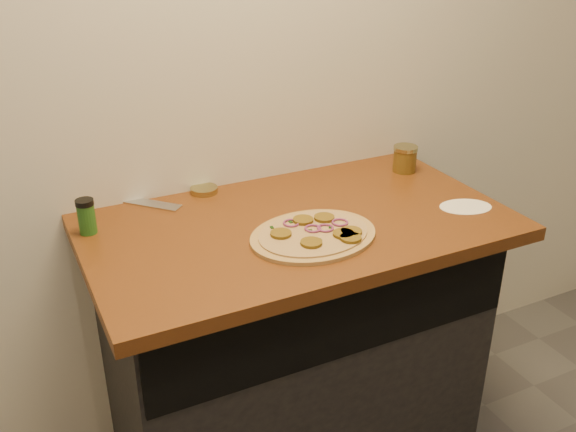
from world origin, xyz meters
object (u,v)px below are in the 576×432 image
pizza (314,234)px  salsa_jar (405,159)px  spice_shaker (86,216)px  chefs_knife (121,198)px

pizza → salsa_jar: bearing=30.2°
spice_shaker → pizza: bearing=-28.7°
salsa_jar → spice_shaker: 1.04m
pizza → chefs_knife: pizza is taller
pizza → spice_shaker: size_ratio=3.95×
chefs_knife → salsa_jar: 0.93m
chefs_knife → spice_shaker: spice_shaker is taller
pizza → spice_shaker: spice_shaker is taller
spice_shaker → salsa_jar: bearing=-0.3°
chefs_knife → salsa_jar: salsa_jar is taller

